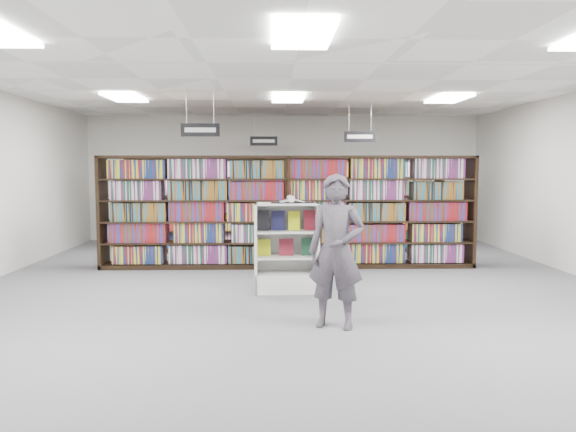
{
  "coord_description": "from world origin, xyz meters",
  "views": [
    {
      "loc": [
        -0.29,
        -8.53,
        1.89
      ],
      "look_at": [
        -0.04,
        0.5,
        1.1
      ],
      "focal_mm": 35.0,
      "sensor_mm": 36.0,
      "label": 1
    }
  ],
  "objects_px": {
    "endcap_display": "(286,261)",
    "open_book": "(292,201)",
    "bookshelf_row_near": "(288,212)",
    "shopper": "(336,251)"
  },
  "relations": [
    {
      "from": "endcap_display",
      "to": "open_book",
      "type": "relative_size",
      "value": 2.06
    },
    {
      "from": "bookshelf_row_near",
      "to": "shopper",
      "type": "distance_m",
      "value": 4.07
    },
    {
      "from": "bookshelf_row_near",
      "to": "open_book",
      "type": "height_order",
      "value": "bookshelf_row_near"
    },
    {
      "from": "bookshelf_row_near",
      "to": "endcap_display",
      "type": "relative_size",
      "value": 5.17
    },
    {
      "from": "open_book",
      "to": "shopper",
      "type": "height_order",
      "value": "shopper"
    },
    {
      "from": "endcap_display",
      "to": "shopper",
      "type": "relative_size",
      "value": 0.75
    },
    {
      "from": "bookshelf_row_near",
      "to": "open_book",
      "type": "distance_m",
      "value": 2.12
    },
    {
      "from": "open_book",
      "to": "shopper",
      "type": "bearing_deg",
      "value": -79.66
    },
    {
      "from": "endcap_display",
      "to": "open_book",
      "type": "xyz_separation_m",
      "value": [
        0.08,
        -0.01,
        0.92
      ]
    },
    {
      "from": "endcap_display",
      "to": "open_book",
      "type": "bearing_deg",
      "value": -5.89
    }
  ]
}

